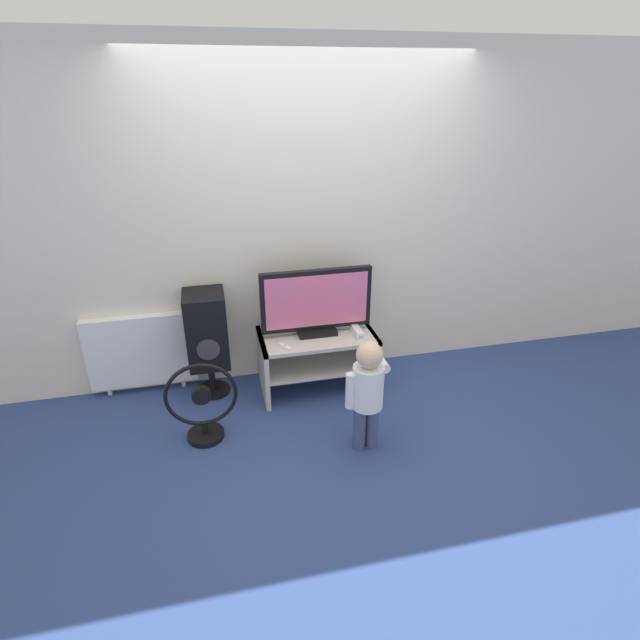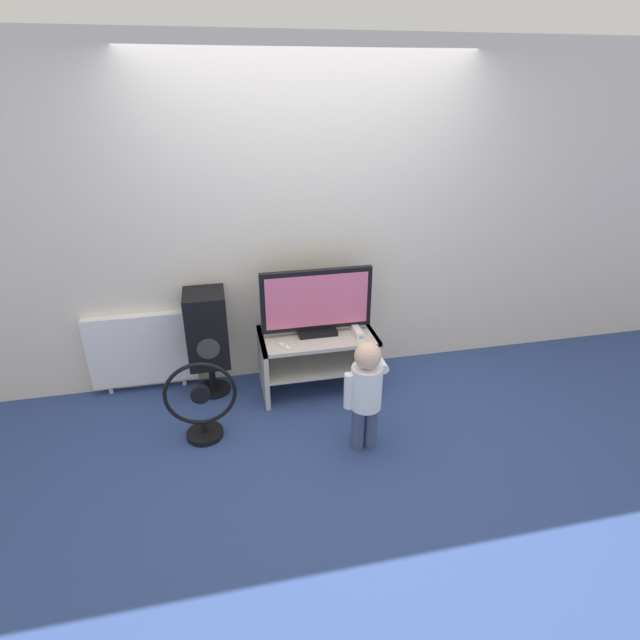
{
  "view_description": "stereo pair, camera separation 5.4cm",
  "coord_description": "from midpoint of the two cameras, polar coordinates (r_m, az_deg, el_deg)",
  "views": [
    {
      "loc": [
        -0.77,
        -3.15,
        2.29
      ],
      "look_at": [
        0.0,
        0.15,
        0.66
      ],
      "focal_mm": 28.0,
      "sensor_mm": 36.0,
      "label": 1
    },
    {
      "loc": [
        -0.72,
        -3.17,
        2.29
      ],
      "look_at": [
        0.0,
        0.15,
        0.66
      ],
      "focal_mm": 28.0,
      "sensor_mm": 36.0,
      "label": 2
    }
  ],
  "objects": [
    {
      "name": "radiator",
      "position": [
        4.21,
        -20.11,
        -3.37
      ],
      "size": [
        0.82,
        0.08,
        0.66
      ],
      "color": "white",
      "rests_on": "ground_plane"
    },
    {
      "name": "television",
      "position": [
        3.85,
        -0.83,
        1.98
      ],
      "size": [
        0.87,
        0.2,
        0.53
      ],
      "color": "black",
      "rests_on": "tv_stand"
    },
    {
      "name": "remote_primary",
      "position": [
        3.74,
        -4.42,
        -3.08
      ],
      "size": [
        0.09,
        0.13,
        0.03
      ],
      "color": "white",
      "rests_on": "tv_stand"
    },
    {
      "name": "ground_plane",
      "position": [
        3.98,
        0.12,
        -9.51
      ],
      "size": [
        16.0,
        16.0,
        0.0
      ],
      "primitive_type": "plane",
      "color": "navy"
    },
    {
      "name": "tv_stand",
      "position": [
        4.02,
        -0.72,
        -3.77
      ],
      "size": [
        0.91,
        0.51,
        0.49
      ],
      "color": "beige",
      "rests_on": "ground_plane"
    },
    {
      "name": "floor_fan",
      "position": [
        3.59,
        -13.72,
        -9.51
      ],
      "size": [
        0.5,
        0.26,
        0.6
      ],
      "color": "black",
      "rests_on": "ground_plane"
    },
    {
      "name": "speaker_tower",
      "position": [
        3.94,
        -13.2,
        -1.25
      ],
      "size": [
        0.31,
        0.35,
        0.86
      ],
      "color": "black",
      "rests_on": "ground_plane"
    },
    {
      "name": "game_console",
      "position": [
        3.93,
        3.87,
        -1.31
      ],
      "size": [
        0.06,
        0.2,
        0.05
      ],
      "color": "white",
      "rests_on": "tv_stand"
    },
    {
      "name": "wall_back",
      "position": [
        3.96,
        -1.88,
        11.16
      ],
      "size": [
        10.0,
        0.06,
        2.6
      ],
      "color": "silver",
      "rests_on": "ground_plane"
    },
    {
      "name": "child",
      "position": [
        3.31,
        5.0,
        -7.61
      ],
      "size": [
        0.31,
        0.46,
        0.81
      ],
      "color": "#3F4C72",
      "rests_on": "ground_plane"
    }
  ]
}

